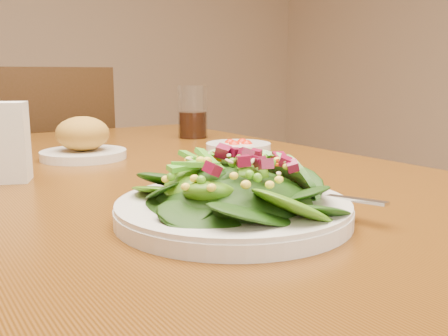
{
  "coord_description": "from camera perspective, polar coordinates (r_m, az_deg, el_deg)",
  "views": [
    {
      "loc": [
        -0.39,
        -0.84,
        0.93
      ],
      "look_at": [
        -0.06,
        -0.34,
        0.81
      ],
      "focal_mm": 40.0,
      "sensor_mm": 36.0,
      "label": 1
    }
  ],
  "objects": [
    {
      "name": "salad_plate",
      "position": [
        0.61,
        1.83,
        -3.05
      ],
      "size": [
        0.29,
        0.29,
        0.08
      ],
      "rotation": [
        0.0,
        0.0,
        -0.16
      ],
      "color": "silver",
      "rests_on": "dining_table"
    },
    {
      "name": "bread_plate",
      "position": [
        1.08,
        -15.81,
        2.93
      ],
      "size": [
        0.18,
        0.18,
        0.09
      ],
      "color": "silver",
      "rests_on": "dining_table"
    },
    {
      "name": "chair_far",
      "position": [
        1.91,
        -19.46,
        -2.7
      ],
      "size": [
        0.44,
        0.45,
        0.95
      ],
      "rotation": [
        0.0,
        0.0,
        3.13
      ],
      "color": "black",
      "rests_on": "ground_plane"
    },
    {
      "name": "drinking_glass",
      "position": [
        1.38,
        -3.61,
        5.99
      ],
      "size": [
        0.08,
        0.08,
        0.14
      ],
      "color": "silver",
      "rests_on": "dining_table"
    },
    {
      "name": "dining_table",
      "position": [
        0.97,
        -8.55,
        -5.94
      ],
      "size": [
        0.9,
        1.4,
        0.75
      ],
      "color": "#613712",
      "rests_on": "ground_plane"
    },
    {
      "name": "tomato_bowl",
      "position": [
        1.02,
        1.65,
        1.94
      ],
      "size": [
        0.13,
        0.13,
        0.04
      ],
      "color": "silver",
      "rests_on": "dining_table"
    }
  ]
}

